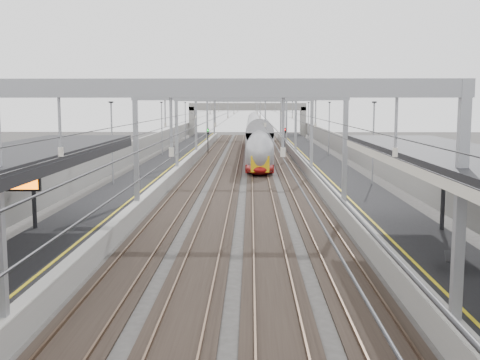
{
  "coord_description": "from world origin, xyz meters",
  "views": [
    {
      "loc": [
        0.64,
        -14.1,
        6.97
      ],
      "look_at": [
        0.0,
        21.34,
        2.4
      ],
      "focal_mm": 45.0,
      "sensor_mm": 36.0,
      "label": 1
    }
  ],
  "objects_px": {
    "train": "(257,140)",
    "overbridge": "(247,111)",
    "signal_green": "(208,136)",
    "bench": "(454,254)"
  },
  "relations": [
    {
      "from": "train",
      "to": "bench",
      "type": "relative_size",
      "value": 28.87
    },
    {
      "from": "overbridge",
      "to": "signal_green",
      "type": "bearing_deg",
      "value": -99.1
    },
    {
      "from": "train",
      "to": "bench",
      "type": "height_order",
      "value": "train"
    },
    {
      "from": "overbridge",
      "to": "train",
      "type": "xyz_separation_m",
      "value": [
        1.5,
        -35.52,
        -3.18
      ]
    },
    {
      "from": "train",
      "to": "overbridge",
      "type": "bearing_deg",
      "value": 92.42
    },
    {
      "from": "bench",
      "to": "signal_green",
      "type": "relative_size",
      "value": 0.5
    },
    {
      "from": "overbridge",
      "to": "bench",
      "type": "relative_size",
      "value": 12.66
    },
    {
      "from": "signal_green",
      "to": "train",
      "type": "bearing_deg",
      "value": -24.41
    },
    {
      "from": "overbridge",
      "to": "bench",
      "type": "height_order",
      "value": "overbridge"
    },
    {
      "from": "overbridge",
      "to": "signal_green",
      "type": "relative_size",
      "value": 6.33
    }
  ]
}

